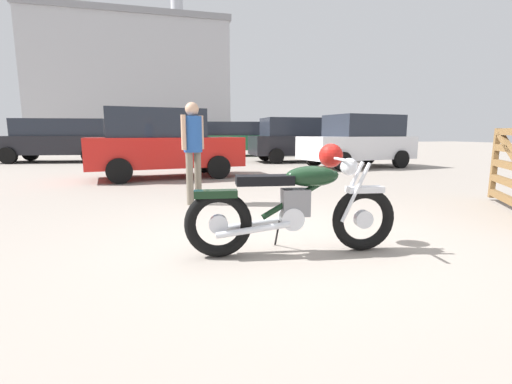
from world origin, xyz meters
TOP-DOWN VIEW (x-y plane):
  - ground_plane at (0.00, 0.00)m, footprint 80.00×80.00m
  - vintage_motorcycle at (-0.06, -0.33)m, footprint 2.08×0.73m
  - bystander at (-0.82, 2.42)m, footprint 0.38×0.31m
  - pale_sedan_back at (-1.30, 6.25)m, footprint 4.09×2.22m
  - silver_sedan_mid at (4.08, 10.43)m, footprint 3.92×1.86m
  - white_estate_far at (-5.32, 12.86)m, footprint 4.89×2.42m
  - blue_hatchback_right at (5.27, 7.55)m, footprint 4.11×2.27m
  - dark_sedan_left at (2.29, 14.99)m, footprint 4.94×2.60m
  - industrial_building at (-3.40, 32.11)m, footprint 16.45×9.08m

SIDE VIEW (x-z plane):
  - ground_plane at x=0.00m, z-range 0.00..0.00m
  - vintage_motorcycle at x=-0.06m, z-range -0.04..1.03m
  - pale_sedan_back at x=-1.30m, z-range 0.03..1.81m
  - silver_sedan_mid at x=4.08m, z-range 0.03..1.81m
  - blue_hatchback_right at x=5.27m, z-range 0.03..1.81m
  - white_estate_far at x=-5.32m, z-range 0.07..1.81m
  - dark_sedan_left at x=2.29m, z-range 0.07..1.81m
  - bystander at x=-0.82m, z-range 0.19..1.85m
  - industrial_building at x=-3.40m, z-range -4.45..15.61m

